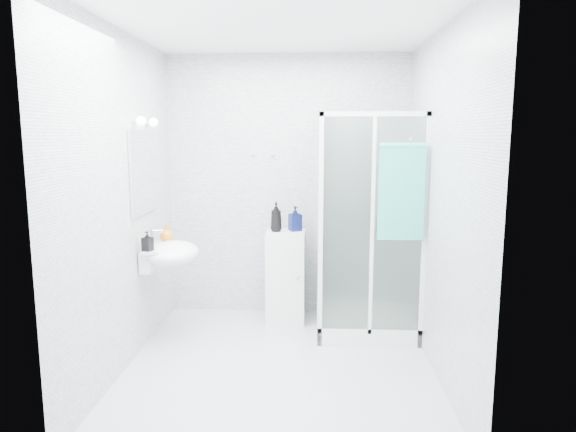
# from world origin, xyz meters

# --- Properties ---
(room) EXTENTS (2.40, 2.60, 2.60)m
(room) POSITION_xyz_m (0.00, 0.00, 1.30)
(room) COLOR silver
(room) RESTS_ON ground
(shower_enclosure) EXTENTS (0.90, 0.95, 2.00)m
(shower_enclosure) POSITION_xyz_m (0.67, 0.77, 0.45)
(shower_enclosure) COLOR white
(shower_enclosure) RESTS_ON ground
(wall_basin) EXTENTS (0.46, 0.56, 0.35)m
(wall_basin) POSITION_xyz_m (-0.99, 0.45, 0.80)
(wall_basin) COLOR white
(wall_basin) RESTS_ON ground
(mirror) EXTENTS (0.02, 0.60, 0.70)m
(mirror) POSITION_xyz_m (-1.19, 0.45, 1.50)
(mirror) COLOR white
(mirror) RESTS_ON room
(vanity_lights) EXTENTS (0.10, 0.40, 0.08)m
(vanity_lights) POSITION_xyz_m (-1.14, 0.45, 1.92)
(vanity_lights) COLOR silver
(vanity_lights) RESTS_ON room
(wall_hooks) EXTENTS (0.23, 0.06, 0.03)m
(wall_hooks) POSITION_xyz_m (-0.25, 1.26, 1.62)
(wall_hooks) COLOR silver
(wall_hooks) RESTS_ON room
(storage_cabinet) EXTENTS (0.38, 0.40, 0.90)m
(storage_cabinet) POSITION_xyz_m (-0.00, 1.02, 0.45)
(storage_cabinet) COLOR white
(storage_cabinet) RESTS_ON ground
(hand_towel) EXTENTS (0.37, 0.05, 0.79)m
(hand_towel) POSITION_xyz_m (0.97, 0.36, 1.37)
(hand_towel) COLOR teal
(hand_towel) RESTS_ON shower_enclosure
(shampoo_bottle_a) EXTENTS (0.12, 0.12, 0.28)m
(shampoo_bottle_a) POSITION_xyz_m (-0.10, 1.01, 1.04)
(shampoo_bottle_a) COLOR black
(shampoo_bottle_a) RESTS_ON storage_cabinet
(shampoo_bottle_b) EXTENTS (0.14, 0.14, 0.24)m
(shampoo_bottle_b) POSITION_xyz_m (0.08, 1.06, 1.02)
(shampoo_bottle_b) COLOR #0A1241
(shampoo_bottle_b) RESTS_ON storage_cabinet
(soap_dispenser_orange) EXTENTS (0.12, 0.12, 0.16)m
(soap_dispenser_orange) POSITION_xyz_m (-1.05, 0.63, 0.94)
(soap_dispenser_orange) COLOR #C36C17
(soap_dispenser_orange) RESTS_ON wall_basin
(soap_dispenser_black) EXTENTS (0.10, 0.10, 0.17)m
(soap_dispenser_black) POSITION_xyz_m (-1.11, 0.26, 0.95)
(soap_dispenser_black) COLOR black
(soap_dispenser_black) RESTS_ON wall_basin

